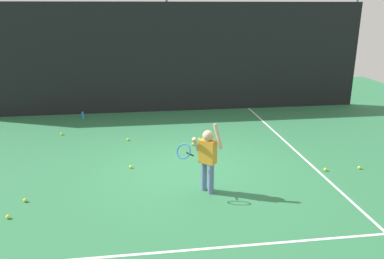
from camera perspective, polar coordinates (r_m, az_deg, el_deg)
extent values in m
plane|color=#2D7247|center=(8.50, -0.84, -5.51)|extent=(20.00, 20.00, 0.00)
cube|color=white|center=(5.89, 2.91, -16.91)|extent=(9.00, 0.05, 0.00)
cube|color=white|center=(10.07, 14.08, -2.27)|extent=(0.05, 9.00, 0.00)
cube|color=black|center=(12.70, -3.59, 10.32)|extent=(12.85, 0.08, 3.46)
cylinder|color=slate|center=(12.75, -3.61, 10.69)|extent=(0.09, 0.09, 3.61)
cylinder|color=slate|center=(14.62, 22.17, 10.34)|extent=(0.09, 0.09, 3.61)
cylinder|color=slate|center=(7.39, 1.77, -6.74)|extent=(0.11, 0.11, 0.58)
cylinder|color=slate|center=(7.27, 2.78, -7.20)|extent=(0.11, 0.11, 0.58)
cube|color=orange|center=(7.13, 2.32, -3.24)|extent=(0.34, 0.32, 0.44)
sphere|color=tan|center=(7.03, 2.35, -0.92)|extent=(0.20, 0.20, 0.20)
cylinder|color=tan|center=(6.95, 3.83, -1.01)|extent=(0.20, 0.18, 0.46)
cylinder|color=tan|center=(7.15, 0.73, -2.59)|extent=(0.24, 0.27, 0.43)
cylinder|color=black|center=(7.13, -0.29, -3.63)|extent=(0.17, 0.20, 0.15)
torus|color=#2666B2|center=(6.91, -1.25, -3.20)|extent=(0.32, 0.31, 0.26)
cylinder|color=#268CD8|center=(12.50, -15.66, 2.01)|extent=(0.07, 0.07, 0.22)
sphere|color=#CCE033|center=(8.76, 18.89, -5.54)|extent=(0.07, 0.07, 0.07)
sphere|color=#CCE033|center=(10.13, 1.07, -1.41)|extent=(0.07, 0.07, 0.07)
sphere|color=#CCE033|center=(9.77, 0.14, -2.13)|extent=(0.07, 0.07, 0.07)
sphere|color=#CCE033|center=(7.66, -23.20, -9.47)|extent=(0.07, 0.07, 0.07)
sphere|color=#CCE033|center=(11.11, -18.47, -0.61)|extent=(0.07, 0.07, 0.07)
sphere|color=#CCE033|center=(10.24, -9.36, -1.44)|extent=(0.07, 0.07, 0.07)
sphere|color=#CCE033|center=(9.12, 23.24, -5.12)|extent=(0.07, 0.07, 0.07)
sphere|color=#CCE033|center=(8.53, -8.94, -5.39)|extent=(0.07, 0.07, 0.07)
sphere|color=#CCE033|center=(7.22, -25.29, -11.46)|extent=(0.07, 0.07, 0.07)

